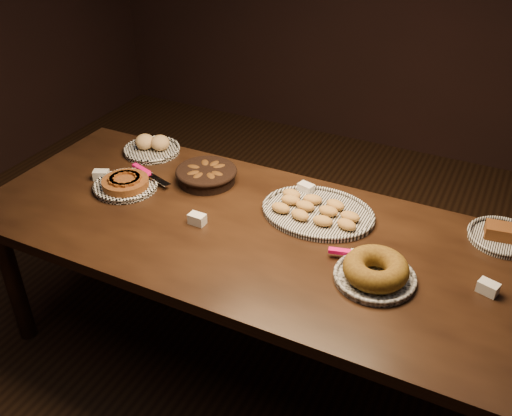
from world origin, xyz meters
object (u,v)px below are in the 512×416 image
at_px(madeleine_platter, 317,211).
at_px(buffet_table, 253,243).
at_px(bundt_cake_plate, 375,271).
at_px(apple_tart_plate, 126,184).

bearing_deg(madeleine_platter, buffet_table, -150.83).
distance_m(buffet_table, bundt_cake_plate, 0.56).
bearing_deg(apple_tart_plate, bundt_cake_plate, -11.65).
height_order(buffet_table, bundt_cake_plate, bundt_cake_plate).
height_order(apple_tart_plate, madeleine_platter, apple_tart_plate).
height_order(buffet_table, apple_tart_plate, apple_tart_plate).
xyz_separation_m(madeleine_platter, bundt_cake_plate, (0.34, -0.31, 0.02)).
bearing_deg(madeleine_platter, apple_tart_plate, 173.56).
distance_m(buffet_table, madeleine_platter, 0.30).
xyz_separation_m(buffet_table, apple_tart_plate, (-0.67, 0.03, 0.10)).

